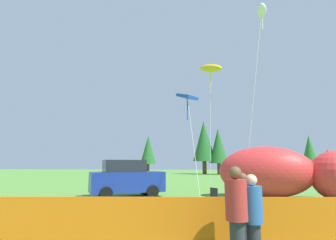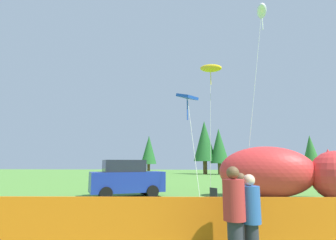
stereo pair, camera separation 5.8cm
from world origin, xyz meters
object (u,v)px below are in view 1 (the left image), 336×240
(spectator_in_black_shirt, at_px, (237,213))
(kite_blue_box, at_px, (187,98))
(parked_car, at_px, (126,179))
(inflatable_cat, at_px, (283,174))
(folding_chair, at_px, (217,196))
(kite_yellow_hero, at_px, (210,69))
(spectator_in_white_shirt, at_px, (244,210))
(spectator_in_blue_shirt, at_px, (253,216))
(kite_white_ghost, at_px, (261,12))

(spectator_in_black_shirt, relative_size, kite_blue_box, 0.32)
(parked_car, relative_size, inflatable_cat, 0.60)
(folding_chair, distance_m, spectator_in_black_shirt, 6.26)
(kite_yellow_hero, bearing_deg, kite_blue_box, -108.74)
(folding_chair, height_order, kite_yellow_hero, kite_yellow_hero)
(folding_chair, relative_size, kite_yellow_hero, 0.09)
(inflatable_cat, bearing_deg, spectator_in_white_shirt, -98.74)
(parked_car, xyz_separation_m, inflatable_cat, (8.37, 0.05, 0.27))
(parked_car, bearing_deg, spectator_in_white_shirt, -88.31)
(spectator_in_blue_shirt, distance_m, spectator_in_white_shirt, 0.69)
(spectator_in_white_shirt, bearing_deg, spectator_in_blue_shirt, -86.84)
(kite_blue_box, bearing_deg, spectator_in_white_shirt, -81.57)
(spectator_in_black_shirt, bearing_deg, kite_white_ghost, 71.05)
(inflatable_cat, distance_m, spectator_in_black_shirt, 10.40)
(inflatable_cat, bearing_deg, kite_yellow_hero, 139.50)
(parked_car, height_order, spectator_in_black_shirt, parked_car)
(kite_blue_box, xyz_separation_m, kite_white_ghost, (4.88, 2.09, 6.22))
(folding_chair, bearing_deg, inflatable_cat, 6.53)
(kite_white_ghost, bearing_deg, inflatable_cat, -87.61)
(parked_car, distance_m, kite_blue_box, 5.57)
(folding_chair, bearing_deg, spectator_in_blue_shirt, -124.19)
(kite_white_ghost, distance_m, kite_yellow_hero, 5.08)
(parked_car, xyz_separation_m, spectator_in_black_shirt, (4.40, -9.55, -0.01))
(parked_car, xyz_separation_m, kite_white_ghost, (8.30, 1.80, 10.61))
(folding_chair, relative_size, inflatable_cat, 0.12)
(folding_chair, distance_m, kite_yellow_hero, 11.58)
(parked_car, distance_m, kite_yellow_hero, 10.48)
(spectator_in_blue_shirt, height_order, kite_white_ghost, kite_white_ghost)
(kite_blue_box, bearing_deg, inflatable_cat, 3.95)
(spectator_in_blue_shirt, height_order, kite_blue_box, kite_blue_box)
(kite_yellow_hero, bearing_deg, folding_chair, -93.60)
(parked_car, distance_m, folding_chair, 5.69)
(folding_chair, distance_m, kite_blue_box, 5.87)
(spectator_in_black_shirt, relative_size, kite_white_ghost, 0.15)
(folding_chair, height_order, inflatable_cat, inflatable_cat)
(spectator_in_blue_shirt, distance_m, kite_blue_box, 10.25)
(kite_blue_box, height_order, kite_yellow_hero, kite_yellow_hero)
(spectator_in_black_shirt, xyz_separation_m, kite_blue_box, (-0.98, 9.26, 4.40))
(parked_car, relative_size, folding_chair, 5.05)
(folding_chair, bearing_deg, kite_blue_box, 75.98)
(kite_blue_box, height_order, kite_white_ghost, kite_white_ghost)
(spectator_in_white_shirt, bearing_deg, folding_chair, 90.79)
(inflatable_cat, distance_m, spectator_in_white_shirt, 9.54)
(parked_car, xyz_separation_m, kite_blue_box, (3.42, -0.29, 4.39))
(inflatable_cat, bearing_deg, kite_white_ghost, 106.48)
(spectator_in_white_shirt, bearing_deg, spectator_in_black_shirt, -108.28)
(kite_white_ghost, bearing_deg, kite_blue_box, -156.83)
(folding_chair, height_order, spectator_in_blue_shirt, spectator_in_blue_shirt)
(spectator_in_blue_shirt, height_order, spectator_in_white_shirt, spectator_in_blue_shirt)
(parked_car, bearing_deg, kite_blue_box, -31.29)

